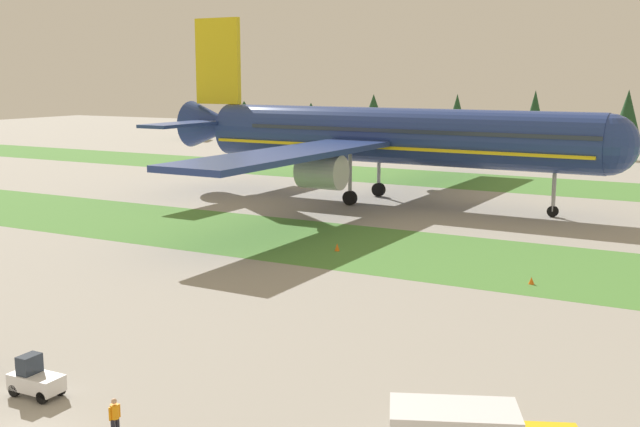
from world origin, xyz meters
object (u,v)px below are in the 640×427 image
Objects in this scene: taxiway_marker_0 at (337,247)px; taxiway_marker_1 at (531,281)px; airliner at (384,135)px; ground_crew_marshaller at (501,422)px; ground_crew_loader at (115,416)px; baggage_tug at (35,379)px.

taxiway_marker_1 is (17.51, -2.97, -0.07)m from taxiway_marker_0.
airliner reaches higher than ground_crew_marshaller.
airliner is at bearing 26.96° from ground_crew_loader.
baggage_tug reaches higher than taxiway_marker_0.
airliner is 64.49m from ground_crew_loader.
baggage_tug is at bearing 89.96° from ground_crew_loader.
taxiway_marker_0 is 1.27× the size of taxiway_marker_1.
taxiway_marker_0 is (-8.06, 36.01, -0.61)m from ground_crew_loader.
baggage_tug is 1.51× the size of ground_crew_marshaller.
taxiway_marker_1 is at bearing 41.47° from airliner.
ground_crew_marshaller and ground_crew_loader have the same top height.
airliner is 104.74× the size of taxiway_marker_0.
airliner is 132.75× the size of taxiway_marker_1.
taxiway_marker_0 is (7.34, -26.21, -7.70)m from airliner.
taxiway_marker_0 is at bearing -45.63° from ground_crew_marshaller.
taxiway_marker_1 is at bearing -72.71° from ground_crew_marshaller.
ground_crew_marshaller reaches higher than taxiway_marker_1.
taxiway_marker_0 reaches higher than taxiway_marker_1.
airliner is 39.10m from taxiway_marker_1.
taxiway_marker_0 is 17.76m from taxiway_marker_1.
ground_crew_loader is 3.26× the size of taxiway_marker_1.
airliner is at bearing 105.65° from taxiway_marker_0.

